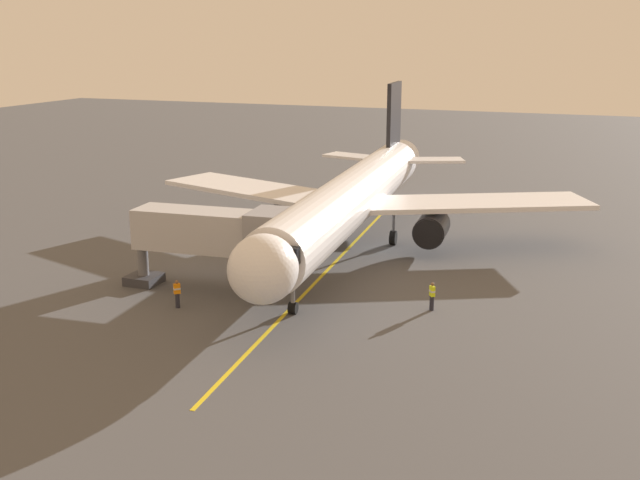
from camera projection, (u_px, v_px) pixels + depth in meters
ground_plane at (369, 247)px, 58.13m from camera, size 220.00×220.00×0.00m
apron_lead_in_line at (323, 275)px, 51.42m from camera, size 3.03×39.92×0.01m
airplane at (352, 199)px, 56.08m from camera, size 34.72×40.35×11.50m
jet_bridge at (223, 234)px, 47.16m from camera, size 11.49×3.62×5.40m
ground_crew_marshaller at (177, 293)px, 45.11m from camera, size 0.46×0.45×1.71m
ground_crew_wing_walker at (432, 296)px, 44.68m from camera, size 0.43×0.47×1.71m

